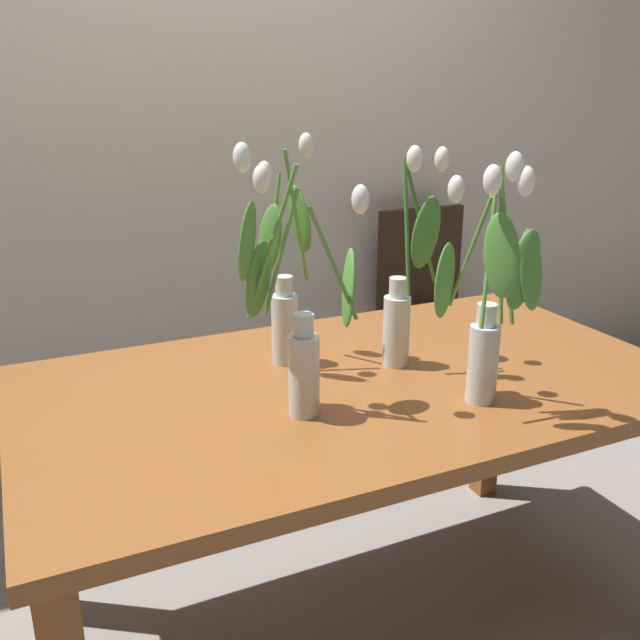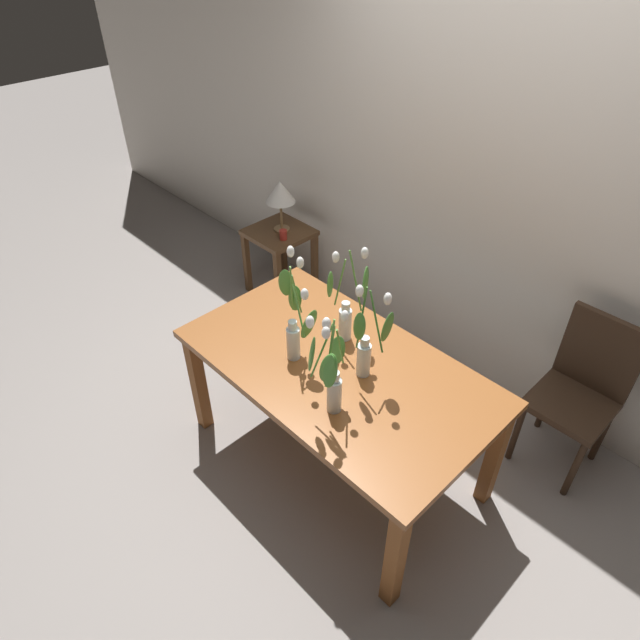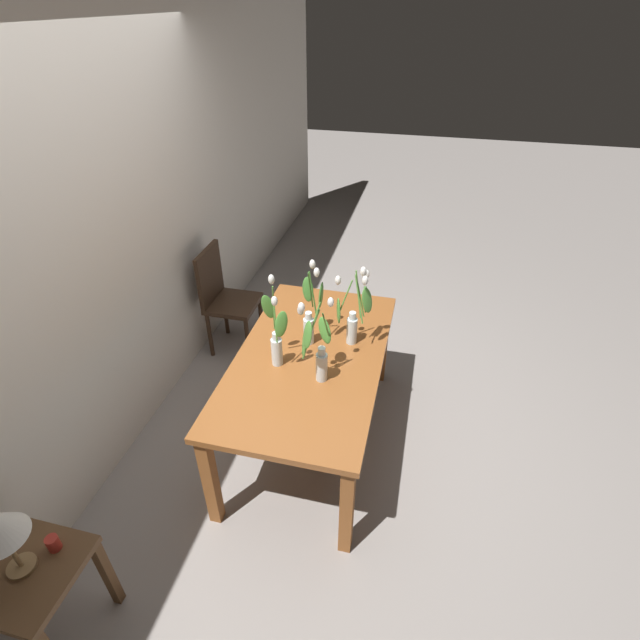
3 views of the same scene
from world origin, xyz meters
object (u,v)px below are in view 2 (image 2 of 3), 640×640
Objects in this scene: table_lamp at (280,193)px; tulip_vase_2 at (331,374)px; tulip_vase_1 at (367,347)px; tulip_vase_3 at (295,323)px; side_table at (280,244)px; tulip_vase_0 at (346,309)px; pillar_candle at (283,235)px; dining_table at (337,377)px; dining_chair at (582,387)px.

tulip_vase_2 is at bearing -34.54° from table_lamp.
tulip_vase_1 is at bearing 97.99° from tulip_vase_2.
tulip_vase_3 reaches higher than tulip_vase_2.
tulip_vase_1 is at bearing -28.14° from table_lamp.
tulip_vase_3 is 1.04× the size of side_table.
tulip_vase_0 is 1.45m from pillar_candle.
tulip_vase_0 is at bearing 152.32° from tulip_vase_1.
pillar_candle is (0.12, -0.06, 0.16)m from side_table.
side_table is 0.42m from table_lamp.
dining_table is at bearing -31.07° from pillar_candle.
tulip_vase_3 is 1.44× the size of table_lamp.
dining_chair reaches higher than pillar_candle.
tulip_vase_1 reaches higher than dining_chair.
tulip_vase_1 is at bearing -27.43° from side_table.
side_table is at bearing 146.10° from tulip_vase_2.
tulip_vase_0 is (-0.12, 0.17, 0.28)m from dining_table.
tulip_vase_3 is (-0.39, 0.14, -0.02)m from tulip_vase_2.
tulip_vase_2 is 1.46m from dining_chair.
tulip_vase_0 is at bearing -27.47° from pillar_candle.
tulip_vase_1 is 1.00× the size of side_table.
dining_table is 4.02× the size of table_lamp.
tulip_vase_3 is 0.62× the size of dining_chair.
dining_chair is at bearing 3.88° from pillar_candle.
dining_chair is (0.72, 0.94, -0.41)m from tulip_vase_1.
table_lamp is at bearing 145.46° from tulip_vase_2.
tulip_vase_0 is at bearing 72.96° from tulip_vase_3.
tulip_vase_0 is 1.55m from table_lamp.
tulip_vase_0 reaches higher than tulip_vase_1.
tulip_vase_3 is 1.70m from side_table.
dining_chair is 2.37m from table_lamp.
tulip_vase_3 is (-0.08, -0.27, 0.02)m from tulip_vase_0.
side_table is at bearing 152.57° from tulip_vase_1.
tulip_vase_1 is at bearing -27.50° from pillar_candle.
dining_table is 1.60m from pillar_candle.
pillar_candle is (-1.52, 0.79, -0.34)m from tulip_vase_1.
side_table is at bearing 153.45° from pillar_candle.
tulip_vase_3 reaches higher than tulip_vase_0.
tulip_vase_0 is 0.52m from tulip_vase_2.
side_table is at bearing 142.60° from tulip_vase_3.
tulip_vase_0 reaches higher than dining_chair.
tulip_vase_3 is 7.66× the size of pillar_candle.
dining_table is 21.33× the size of pillar_candle.
dining_chair is 1.69× the size of side_table.
pillar_candle is (-1.56, 1.07, -0.38)m from tulip_vase_2.
dining_table is 0.32m from tulip_vase_1.
tulip_vase_0 is 1.44× the size of table_lamp.
dining_chair is at bearing 2.23° from side_table.
tulip_vase_1 is at bearing -127.25° from dining_chair.
table_lamp is (-2.35, -0.07, 0.33)m from dining_chair.
table_lamp is at bearing 148.52° from dining_table.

